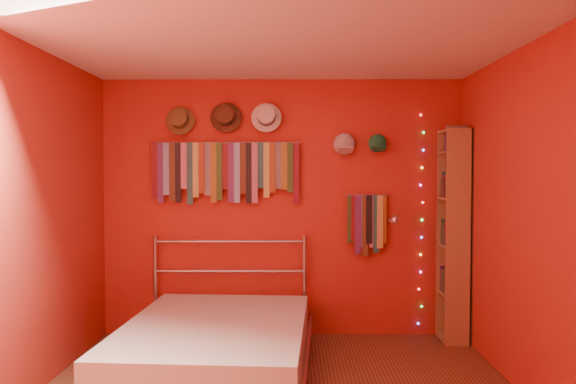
{
  "coord_description": "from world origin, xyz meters",
  "views": [
    {
      "loc": [
        0.09,
        -3.73,
        1.59
      ],
      "look_at": [
        0.06,
        0.9,
        1.43
      ],
      "focal_mm": 35.0,
      "sensor_mm": 36.0,
      "label": 1
    }
  ],
  "objects_px": {
    "bookshelf": "(458,234)",
    "bed": "(216,346)",
    "tie_rack": "(224,169)",
    "reading_lamp": "(394,220)"
  },
  "relations": [
    {
      "from": "reading_lamp",
      "to": "bed",
      "type": "relative_size",
      "value": 0.16
    },
    {
      "from": "reading_lamp",
      "to": "bookshelf",
      "type": "xyz_separation_m",
      "value": [
        0.61,
        0.03,
        -0.13
      ]
    },
    {
      "from": "tie_rack",
      "to": "reading_lamp",
      "type": "relative_size",
      "value": 4.41
    },
    {
      "from": "tie_rack",
      "to": "bookshelf",
      "type": "xyz_separation_m",
      "value": [
        2.22,
        -0.15,
        -0.61
      ]
    },
    {
      "from": "bed",
      "to": "tie_rack",
      "type": "bearing_deg",
      "value": 96.46
    },
    {
      "from": "bed",
      "to": "reading_lamp",
      "type": "bearing_deg",
      "value": 32.71
    },
    {
      "from": "tie_rack",
      "to": "bed",
      "type": "bearing_deg",
      "value": -86.99
    },
    {
      "from": "bookshelf",
      "to": "bed",
      "type": "height_order",
      "value": "bookshelf"
    },
    {
      "from": "tie_rack",
      "to": "bookshelf",
      "type": "height_order",
      "value": "bookshelf"
    },
    {
      "from": "bookshelf",
      "to": "reading_lamp",
      "type": "bearing_deg",
      "value": -176.89
    }
  ]
}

